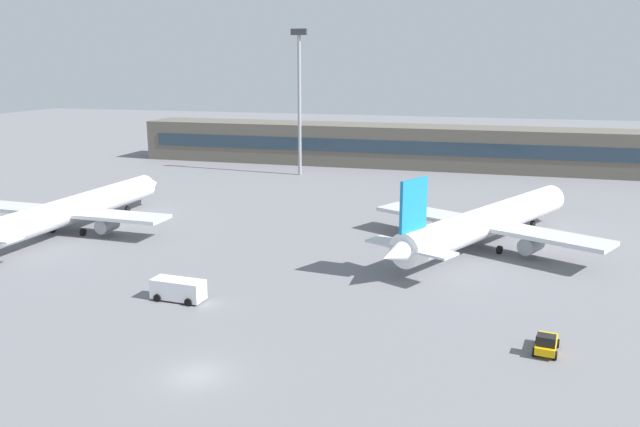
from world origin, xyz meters
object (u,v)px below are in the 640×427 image
at_px(airplane_near, 76,208).
at_px(baggage_tug_yellow, 546,344).
at_px(airplane_mid, 490,220).
at_px(floodlight_tower_west, 299,93).
at_px(service_van_white, 178,289).

bearing_deg(airplane_near, baggage_tug_yellow, -20.72).
relative_size(airplane_mid, floodlight_tower_west, 1.39).
relative_size(airplane_mid, baggage_tug_yellow, 10.64).
bearing_deg(service_van_white, airplane_near, 142.36).
bearing_deg(airplane_near, airplane_mid, 7.88).
bearing_deg(baggage_tug_yellow, airplane_near, 159.28).
distance_m(airplane_mid, service_van_white, 39.72).
bearing_deg(airplane_near, floodlight_tower_west, 72.78).
height_order(airplane_mid, baggage_tug_yellow, airplane_mid).
bearing_deg(service_van_white, airplane_mid, 44.15).
bearing_deg(airplane_mid, service_van_white, -135.85).
relative_size(baggage_tug_yellow, floodlight_tower_west, 0.13).
bearing_deg(service_van_white, baggage_tug_yellow, -4.16).
bearing_deg(service_van_white, floodlight_tower_west, 98.21).
relative_size(airplane_near, service_van_white, 7.68).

